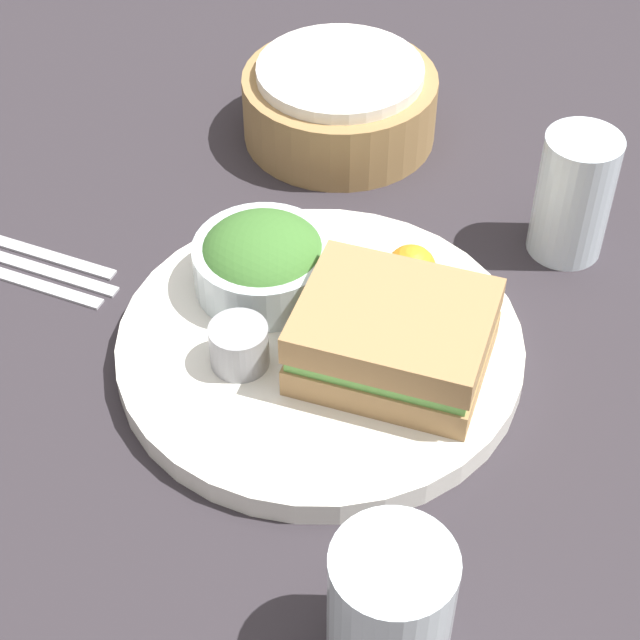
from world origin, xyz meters
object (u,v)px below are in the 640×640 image
Objects in this scene: fork at (13,276)px; knife at (25,264)px; bread_basket at (340,103)px; water_glass at (390,608)px; salad_bowl at (263,261)px; drink_glass at (574,196)px; sandwich at (394,337)px; plate at (320,347)px; dressing_cup at (239,346)px; spoon at (36,251)px.

fork is 0.02m from knife.
water_glass reaches higher than bread_basket.
salad_bowl reaches higher than bread_basket.
bread_basket is at bearing 156.43° from drink_glass.
sandwich is 1.23× the size of drink_glass.
fork is at bearing -170.43° from salad_bowl.
water_glass is at bearing -70.12° from bread_basket.
dressing_cup is at bearing -139.62° from plate.
spoon is 0.49m from water_glass.
knife is at bearing 173.98° from sandwich.
salad_bowl reaches higher than plate.
dressing_cup is 0.25× the size of knife.
bread_basket is at bearing 93.87° from dressing_cup.
fork is (-0.21, -0.29, -0.04)m from bread_basket.
sandwich is 0.14m from salad_bowl.
water_glass is at bearing -56.81° from salad_bowl.
spoon is at bearing -161.41° from drink_glass.
drink_glass is 0.48m from knife.
dressing_cup is 0.32m from drink_glass.
bread_basket is (-0.02, 0.34, -0.00)m from dressing_cup.
knife is at bearing 90.00° from spoon.
water_glass is (0.17, -0.19, 0.01)m from dressing_cup.
sandwich is (0.06, -0.01, 0.04)m from plate.
bread_basket is (-0.07, 0.30, 0.03)m from plate.
sandwich is at bearing 179.31° from knife.
water_glass is at bearing -96.63° from drink_glass.
salad_bowl is 0.62× the size of knife.
salad_bowl is (-0.06, 0.05, 0.04)m from plate.
drink_glass is 1.13× the size of water_glass.
sandwich is 0.35m from knife.
plate is 7.06× the size of dressing_cup.
salad_bowl is 0.98× the size of drink_glass.
salad_bowl is 0.73× the size of spoon.
salad_bowl is at bearing -169.67° from knife.
spoon is at bearing 171.02° from plate.
drink_glass is at bearing -152.21° from fork.
salad_bowl is 0.23m from fork.
dressing_cup reaches higher than knife.
drink_glass is 0.64× the size of knife.
drink_glass is at bearing 83.37° from water_glass.
fork is 0.95× the size of knife.
salad_bowl is at bearing -87.52° from bread_basket.
knife is at bearing 163.10° from dressing_cup.
salad_bowl reaches higher than knife.
fork is (-0.23, 0.05, -0.04)m from dressing_cup.
spoon is at bearing -90.00° from fork.
bread_basket reaches higher than plate.
dressing_cup reaches higher than spoon.
bread_basket is at bearing 113.70° from sandwich.
water_glass reaches higher than sandwich.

